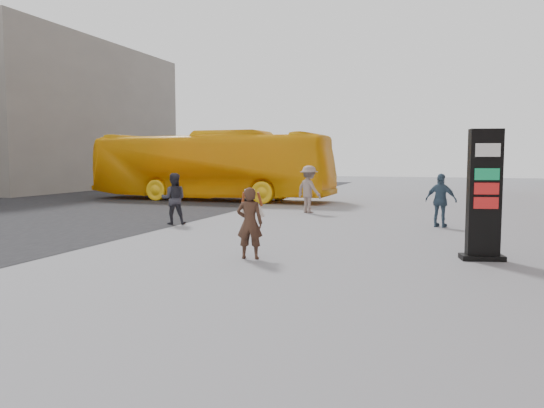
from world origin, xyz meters
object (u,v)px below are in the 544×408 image
(info_pylon, at_px, (484,195))
(woman, at_px, (250,222))
(bus, at_px, (211,166))
(pedestrian_c, at_px, (441,200))
(pedestrian_b, at_px, (309,189))
(pedestrian_a, at_px, (174,199))

(info_pylon, distance_m, woman, 4.93)
(bus, relative_size, pedestrian_c, 7.48)
(info_pylon, relative_size, pedestrian_b, 1.49)
(info_pylon, xyz_separation_m, bus, (-12.22, 12.59, 0.36))
(info_pylon, xyz_separation_m, pedestrian_c, (-0.95, 5.24, -0.54))
(info_pylon, xyz_separation_m, pedestrian_b, (-5.90, 8.07, -0.45))
(woman, xyz_separation_m, bus, (-7.54, 14.02, 0.95))
(info_pylon, relative_size, pedestrian_a, 1.66)
(bus, height_order, pedestrian_c, bus)
(pedestrian_b, xyz_separation_m, pedestrian_c, (4.95, -2.83, -0.09))
(bus, bearing_deg, pedestrian_a, -160.76)
(woman, relative_size, bus, 0.12)
(pedestrian_a, height_order, pedestrian_b, pedestrian_b)
(pedestrian_b, relative_size, pedestrian_c, 1.11)
(woman, height_order, pedestrian_a, pedestrian_a)
(bus, bearing_deg, pedestrian_c, -122.20)
(pedestrian_b, distance_m, pedestrian_c, 5.71)
(pedestrian_a, bearing_deg, woman, 108.97)
(pedestrian_c, bearing_deg, pedestrian_b, -11.48)
(info_pylon, bearing_deg, pedestrian_a, 147.36)
(bus, distance_m, pedestrian_c, 13.48)
(pedestrian_b, bearing_deg, bus, -2.95)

